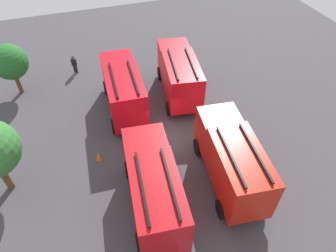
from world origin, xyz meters
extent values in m
plane|color=#423F44|center=(0.00, 0.00, 0.00)|extent=(50.06, 50.06, 0.00)
cube|color=red|center=(-2.09, -2.74, 2.10)|extent=(2.47, 2.74, 2.60)
cube|color=#8C9EAD|center=(-1.04, -2.87, 2.41)|extent=(0.33, 2.12, 1.46)
cube|color=red|center=(-5.56, -2.34, 2.25)|extent=(5.06, 3.04, 2.90)
cube|color=black|center=(-5.48, -1.66, 3.82)|extent=(4.30, 0.62, 0.12)
cube|color=black|center=(-5.64, -3.02, 3.82)|extent=(4.30, 0.62, 0.12)
cube|color=silver|center=(-0.90, -2.88, 0.95)|extent=(0.47, 2.38, 0.28)
cylinder|color=black|center=(-1.75, -1.58, 0.55)|extent=(1.13, 0.47, 1.10)
cylinder|color=black|center=(-2.03, -3.96, 0.55)|extent=(1.13, 0.47, 1.10)
cylinder|color=black|center=(-6.62, -1.01, 0.55)|extent=(1.13, 0.47, 1.10)
cylinder|color=black|center=(-6.89, -3.39, 0.55)|extent=(1.13, 0.47, 1.10)
cube|color=red|center=(7.19, -2.90, 2.10)|extent=(2.56, 2.81, 2.60)
cube|color=#8C9EAD|center=(8.22, -3.06, 2.41)|extent=(0.41, 2.11, 1.46)
cube|color=red|center=(3.73, -2.35, 2.25)|extent=(5.13, 3.22, 2.90)
cube|color=black|center=(3.84, -1.67, 3.82)|extent=(4.29, 0.79, 0.12)
cube|color=black|center=(3.62, -3.03, 3.82)|extent=(4.29, 0.79, 0.12)
cube|color=silver|center=(8.37, -3.09, 0.95)|extent=(0.57, 2.38, 0.28)
cylinder|color=black|center=(7.57, -1.74, 0.55)|extent=(1.14, 0.52, 1.10)
cylinder|color=black|center=(7.19, -4.11, 0.55)|extent=(1.14, 0.52, 1.10)
cylinder|color=black|center=(2.73, -0.98, 0.55)|extent=(1.14, 0.52, 1.10)
cylinder|color=black|center=(2.36, -3.35, 0.55)|extent=(1.14, 0.52, 1.10)
cube|color=red|center=(-2.52, 2.24, 2.10)|extent=(2.44, 2.71, 2.60)
cube|color=#8C9EAD|center=(-1.48, 2.13, 2.41)|extent=(0.29, 2.12, 1.46)
cube|color=red|center=(-6.00, 2.59, 2.25)|extent=(5.03, 2.97, 2.90)
cube|color=black|center=(-5.93, 3.28, 3.82)|extent=(4.31, 0.56, 0.12)
cube|color=black|center=(-6.07, 1.91, 3.82)|extent=(4.31, 0.56, 0.12)
cube|color=silver|center=(-1.33, 2.12, 0.95)|extent=(0.44, 2.38, 0.28)
cylinder|color=black|center=(-2.20, 3.41, 0.55)|extent=(1.13, 0.46, 1.10)
cylinder|color=black|center=(-2.44, 1.02, 0.55)|extent=(1.13, 0.46, 1.10)
cylinder|color=black|center=(-7.07, 3.91, 0.55)|extent=(1.13, 0.46, 1.10)
cylinder|color=black|center=(-7.32, 1.52, 0.55)|extent=(1.13, 0.46, 1.10)
cube|color=red|center=(6.69, 2.05, 2.10)|extent=(2.32, 2.61, 2.60)
cube|color=#8C9EAD|center=(7.74, 2.00, 2.41)|extent=(0.19, 2.13, 1.46)
cube|color=red|center=(3.20, 2.22, 2.25)|extent=(4.92, 2.73, 2.90)
cube|color=black|center=(3.23, 2.91, 3.82)|extent=(4.32, 0.33, 0.12)
cube|color=black|center=(3.16, 1.54, 3.82)|extent=(4.32, 0.33, 0.12)
cube|color=silver|center=(7.89, 1.99, 0.95)|extent=(0.32, 2.38, 0.28)
cylinder|color=black|center=(6.95, 3.24, 0.55)|extent=(1.12, 0.40, 1.10)
cylinder|color=black|center=(6.83, 0.84, 0.55)|extent=(1.12, 0.40, 1.10)
cylinder|color=black|center=(2.06, 3.48, 0.55)|extent=(1.12, 0.40, 1.10)
cylinder|color=black|center=(1.94, 1.08, 0.55)|extent=(1.12, 0.40, 1.10)
cylinder|color=black|center=(10.99, 5.49, 0.38)|extent=(0.16, 0.16, 0.77)
cylinder|color=black|center=(10.87, 5.32, 0.38)|extent=(0.16, 0.16, 0.77)
cube|color=black|center=(10.93, 5.41, 1.10)|extent=(0.44, 0.48, 0.67)
sphere|color=#9E704C|center=(10.93, 5.41, 1.54)|extent=(0.22, 0.22, 0.22)
cylinder|color=black|center=(10.93, 5.41, 1.63)|extent=(0.27, 0.27, 0.06)
cylinder|color=black|center=(-0.05, 2.28, 0.37)|extent=(0.16, 0.16, 0.74)
cylinder|color=black|center=(0.15, 2.23, 0.37)|extent=(0.16, 0.16, 0.74)
cube|color=gold|center=(0.05, 2.25, 1.06)|extent=(0.47, 0.34, 0.64)
sphere|color=brown|center=(0.05, 2.25, 1.49)|extent=(0.21, 0.21, 0.21)
cylinder|color=gold|center=(0.05, 2.25, 1.57)|extent=(0.26, 0.26, 0.06)
cylinder|color=brown|center=(-0.78, 10.61, 1.05)|extent=(0.42, 0.42, 2.11)
cylinder|color=brown|center=(9.37, 10.17, 0.89)|extent=(0.36, 0.36, 1.78)
sphere|color=#236628|center=(9.37, 10.17, 2.99)|extent=(2.84, 2.84, 2.84)
cone|color=#F2600C|center=(-0.23, 5.02, 0.31)|extent=(0.43, 0.43, 0.62)
camera|label=1|loc=(-14.20, 4.71, 15.83)|focal=32.05mm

